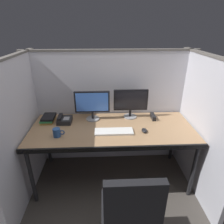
{
  "coord_description": "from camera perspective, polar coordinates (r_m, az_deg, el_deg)",
  "views": [
    {
      "loc": [
        -0.1,
        -1.66,
        1.85
      ],
      "look_at": [
        0.0,
        0.35,
        0.92
      ],
      "focal_mm": 30.74,
      "sensor_mm": 36.0,
      "label": 1
    }
  ],
  "objects": [
    {
      "name": "monitor_right",
      "position": [
        2.43,
        5.58,
        3.09
      ],
      "size": [
        0.43,
        0.17,
        0.37
      ],
      "color": "gray",
      "rests_on": "desk"
    },
    {
      "name": "coffee_mug",
      "position": [
        2.15,
        -16.06,
        -5.89
      ],
      "size": [
        0.13,
        0.08,
        0.09
      ],
      "color": "#264C8C",
      "rests_on": "desk"
    },
    {
      "name": "keyboard_main",
      "position": [
        2.16,
        0.57,
        -5.84
      ],
      "size": [
        0.43,
        0.15,
        0.02
      ],
      "primitive_type": "cube",
      "color": "silver",
      "rests_on": "desk"
    },
    {
      "name": "ground_plane",
      "position": [
        2.49,
        0.42,
        -23.25
      ],
      "size": [
        8.0,
        8.0,
        0.0
      ],
      "primitive_type": "plane",
      "color": "#423D38"
    },
    {
      "name": "cubicle_partition_left",
      "position": [
        2.32,
        -25.24,
        -4.97
      ],
      "size": [
        0.06,
        1.41,
        1.57
      ],
      "color": "silver",
      "rests_on": "ground"
    },
    {
      "name": "monitor_left",
      "position": [
        2.37,
        -5.91,
        2.51
      ],
      "size": [
        0.43,
        0.17,
        0.37
      ],
      "color": "gray",
      "rests_on": "desk"
    },
    {
      "name": "cubicle_partition_rear",
      "position": [
        2.63,
        -0.41,
        1.0
      ],
      "size": [
        2.21,
        0.06,
        1.57
      ],
      "color": "silver",
      "rests_on": "ground"
    },
    {
      "name": "red_stapler",
      "position": [
        2.51,
        12.11,
        -1.4
      ],
      "size": [
        0.04,
        0.15,
        0.06
      ],
      "primitive_type": "cube",
      "color": "black",
      "rests_on": "desk"
    },
    {
      "name": "book_stack",
      "position": [
        2.51,
        -18.47,
        -1.9
      ],
      "size": [
        0.16,
        0.22,
        0.07
      ],
      "color": "olive",
      "rests_on": "desk"
    },
    {
      "name": "computer_mouse",
      "position": [
        2.2,
        9.59,
        -5.42
      ],
      "size": [
        0.06,
        0.1,
        0.04
      ],
      "color": "black",
      "rests_on": "desk"
    },
    {
      "name": "cubicle_partition_right",
      "position": [
        2.4,
        24.66,
        -3.84
      ],
      "size": [
        0.06,
        1.41,
        1.57
      ],
      "color": "silver",
      "rests_on": "ground"
    },
    {
      "name": "desk_phone",
      "position": [
        2.43,
        -14.03,
        -2.27
      ],
      "size": [
        0.17,
        0.19,
        0.09
      ],
      "color": "black",
      "rests_on": "desk"
    },
    {
      "name": "desk",
      "position": [
        2.27,
        0.08,
        -5.93
      ],
      "size": [
        1.9,
        0.8,
        0.74
      ],
      "color": "#997551",
      "rests_on": "ground"
    }
  ]
}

